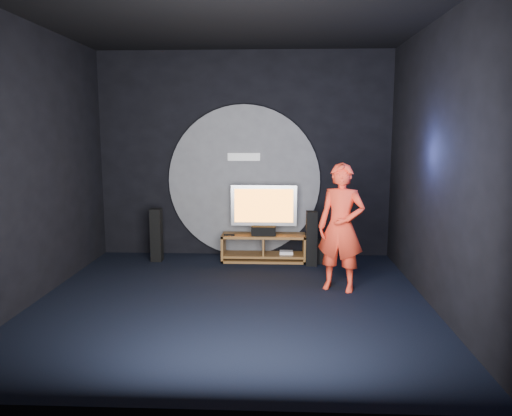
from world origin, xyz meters
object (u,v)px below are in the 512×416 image
Objects in this scene: tower_speaker_right at (312,238)px; player at (341,227)px; subwoofer at (320,251)px; media_console at (264,249)px; tv at (264,207)px; tower_speaker_left at (157,235)px.

player reaches higher than tower_speaker_right.
tower_speaker_right reaches higher than subwoofer.
player is at bearing -54.12° from media_console.
player is at bearing -55.13° from tv.
subwoofer is (2.72, 0.06, -0.26)m from tower_speaker_left.
tv is 0.96m from tower_speaker_right.
tv is at bearing 158.22° from tower_speaker_right.
tower_speaker_left reaches higher than subwoofer.
player reaches higher than tv.
media_console is 0.93m from subwoofer.
tv is at bearing 174.03° from subwoofer.
tower_speaker_right is at bearing -126.27° from subwoofer.
tv is 1.18m from subwoofer.
tower_speaker_left is (-1.78, -0.15, -0.45)m from tv.
tv is 2.98× the size of subwoofer.
subwoofer is at bearing 53.73° from tower_speaker_right.
tv is 1.24× the size of tower_speaker_left.
tower_speaker_right is (0.77, -0.24, 0.25)m from media_console.
tv is 1.85m from tower_speaker_left.
player is at bearing -84.11° from subwoofer.
tower_speaker_left is 2.41× the size of subwoofer.
subwoofer is (0.16, 0.21, -0.26)m from tower_speaker_right.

